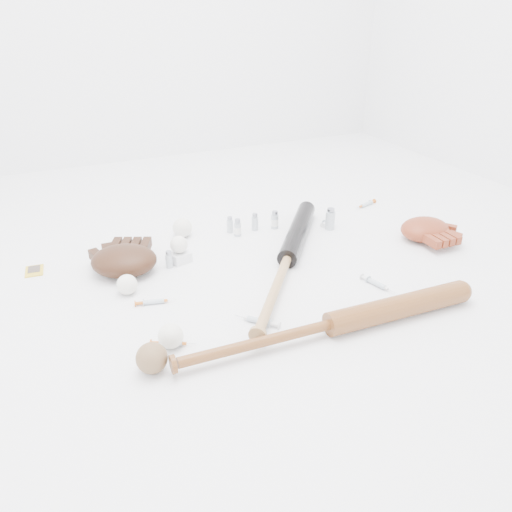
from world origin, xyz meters
name	(u,v)px	position (x,y,z in m)	size (l,w,h in m)	color
bat_dark	(287,258)	(0.11, -0.02, 0.04)	(0.97, 0.07, 0.07)	black
bat_wood	(332,324)	(0.03, -0.42, 0.04)	(0.96, 0.07, 0.07)	brown
glove_dark	(124,260)	(-0.42, 0.18, 0.05)	(0.26, 0.26, 0.10)	#321A0E
glove_tan	(425,229)	(0.70, -0.03, 0.04)	(0.23, 0.23, 0.08)	maroon
trading_card	(34,271)	(-0.70, 0.32, 0.00)	(0.06, 0.08, 0.00)	gold
pedestal	(180,257)	(-0.22, 0.18, 0.02)	(0.07, 0.07, 0.04)	white
baseball_on_pedestal	(179,244)	(-0.22, 0.18, 0.07)	(0.06, 0.06, 0.06)	white
baseball_left	(127,285)	(-0.44, 0.04, 0.03)	(0.07, 0.07, 0.07)	white
baseball_upper	(182,228)	(-0.15, 0.38, 0.04)	(0.08, 0.08, 0.08)	white
baseball_mid	(171,336)	(-0.39, -0.28, 0.03)	(0.07, 0.07, 0.07)	white
baseball_aged	(152,358)	(-0.46, -0.36, 0.04)	(0.08, 0.08, 0.08)	brown
syringe_0	(154,302)	(-0.38, -0.05, 0.01)	(0.14, 0.02, 0.02)	#ADBCC6
syringe_1	(259,321)	(-0.13, -0.28, 0.01)	(0.15, 0.03, 0.02)	#ADBCC6
syringe_2	(328,220)	(0.45, 0.26, 0.01)	(0.16, 0.03, 0.02)	#ADBCC6
syringe_3	(377,284)	(0.31, -0.25, 0.01)	(0.15, 0.03, 0.02)	#ADBCC6
syringe_4	(366,204)	(0.70, 0.34, 0.01)	(0.15, 0.03, 0.02)	#ADBCC6
syringe_5	(171,343)	(-0.39, -0.28, 0.01)	(0.14, 0.02, 0.02)	#ADBCC6
vial_0	(230,225)	(0.04, 0.34, 0.03)	(0.03, 0.03, 0.07)	#AEB8BF
vial_1	(238,228)	(0.05, 0.29, 0.04)	(0.03, 0.03, 0.07)	#AEB8BF
vial_2	(275,220)	(0.22, 0.30, 0.04)	(0.03, 0.03, 0.07)	#AEB8BF
vial_3	(330,219)	(0.42, 0.20, 0.04)	(0.04, 0.04, 0.09)	#AEB8BF
vial_4	(169,259)	(-0.27, 0.15, 0.03)	(0.02, 0.02, 0.06)	#AEB8BF
vial_5	(255,222)	(0.14, 0.32, 0.04)	(0.03, 0.03, 0.07)	#AEB8BF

